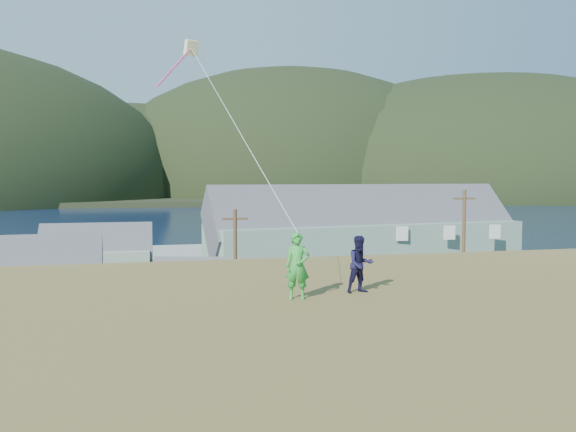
# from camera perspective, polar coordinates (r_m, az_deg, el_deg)

# --- Properties ---
(ground) EXTENTS (900.00, 900.00, 0.00)m
(ground) POSITION_cam_1_polar(r_m,az_deg,el_deg) (35.01, -5.62, -13.16)
(ground) COLOR #0A1638
(ground) RESTS_ON ground
(grass_strip) EXTENTS (110.00, 8.00, 0.10)m
(grass_strip) POSITION_cam_1_polar(r_m,az_deg,el_deg) (33.10, -5.19, -14.08)
(grass_strip) COLOR #4C3D19
(grass_strip) RESTS_ON ground
(waterfront_lot) EXTENTS (72.00, 36.00, 0.12)m
(waterfront_lot) POSITION_cam_1_polar(r_m,az_deg,el_deg) (51.43, -7.92, -7.61)
(waterfront_lot) COLOR #28282B
(waterfront_lot) RESTS_ON ground
(wharf) EXTENTS (26.00, 14.00, 0.90)m
(wharf) POSITION_cam_1_polar(r_m,az_deg,el_deg) (73.93, -14.01, -3.90)
(wharf) COLOR gray
(wharf) RESTS_ON ground
(far_shore) EXTENTS (900.00, 320.00, 2.00)m
(far_shore) POSITION_cam_1_polar(r_m,az_deg,el_deg) (363.40, -11.88, 2.27)
(far_shore) COLOR black
(far_shore) RESTS_ON ground
(far_hills) EXTENTS (760.00, 265.00, 143.00)m
(far_hills) POSITION_cam_1_polar(r_m,az_deg,el_deg) (315.24, -5.29, 2.29)
(far_hills) COLOR black
(far_hills) RESTS_ON ground
(lodge) EXTENTS (33.93, 13.64, 11.60)m
(lodge) POSITION_cam_1_polar(r_m,az_deg,el_deg) (58.89, 7.87, -1.83)
(lodge) COLOR slate
(lodge) RESTS_ON waterfront_lot
(shed_palegreen_near) EXTENTS (10.04, 6.78, 6.98)m
(shed_palegreen_near) POSITION_cam_1_polar(r_m,az_deg,el_deg) (48.09, -24.07, -5.59)
(shed_palegreen_near) COLOR gray
(shed_palegreen_near) RESTS_ON waterfront_lot
(shed_white) EXTENTS (7.82, 6.15, 5.47)m
(shed_white) POSITION_cam_1_polar(r_m,az_deg,el_deg) (40.78, -8.93, -7.68)
(shed_white) COLOR silver
(shed_white) RESTS_ON waterfront_lot
(shed_palegreen_far) EXTENTS (10.65, 6.18, 7.11)m
(shed_palegreen_far) POSITION_cam_1_polar(r_m,az_deg,el_deg) (57.84, -18.85, -3.84)
(shed_palegreen_far) COLOR gray
(shed_palegreen_far) RESTS_ON waterfront_lot
(utility_poles) EXTENTS (32.12, 0.24, 9.34)m
(utility_poles) POSITION_cam_1_polar(r_m,az_deg,el_deg) (35.51, -5.03, -5.43)
(utility_poles) COLOR #47331E
(utility_poles) RESTS_ON waterfront_lot
(parked_cars) EXTENTS (24.09, 12.09, 1.52)m
(parked_cars) POSITION_cam_1_polar(r_m,az_deg,el_deg) (55.08, -18.17, -6.17)
(parked_cars) COLOR white
(parked_cars) RESTS_ON waterfront_lot
(kite_flyer_green) EXTENTS (0.67, 0.51, 1.67)m
(kite_flyer_green) POSITION_cam_1_polar(r_m,az_deg,el_deg) (14.04, 0.97, -5.10)
(kite_flyer_green) COLOR green
(kite_flyer_green) RESTS_ON hillside
(kite_flyer_navy) EXTENTS (0.79, 0.65, 1.51)m
(kite_flyer_navy) POSITION_cam_1_polar(r_m,az_deg,el_deg) (14.94, 7.36, -4.89)
(kite_flyer_navy) COLOR black
(kite_flyer_navy) RESTS_ON hillside
(kite_rig) EXTENTS (1.73, 4.03, 9.87)m
(kite_rig) POSITION_cam_1_polar(r_m,az_deg,el_deg) (21.15, -9.91, 16.01)
(kite_rig) COLOR beige
(kite_rig) RESTS_ON ground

